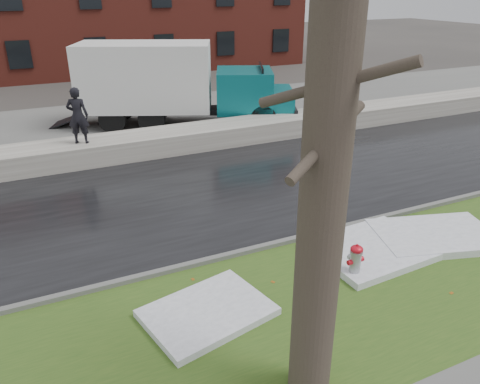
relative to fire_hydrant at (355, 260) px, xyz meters
name	(u,v)px	position (x,y,z in m)	size (l,w,h in m)	color
ground	(302,268)	(-0.74, 0.82, -0.46)	(120.00, 120.00, 0.00)	#47423D
verge	(336,299)	(-0.74, -0.43, -0.44)	(60.00, 4.50, 0.04)	#2F501A
road	(221,191)	(-0.74, 5.32, -0.45)	(60.00, 7.00, 0.03)	black
parking_lot	(147,121)	(-0.74, 13.82, -0.45)	(60.00, 9.00, 0.03)	slate
curb	(279,244)	(-0.74, 1.82, -0.39)	(60.00, 0.15, 0.14)	slate
snowbank	(176,140)	(-0.74, 9.52, -0.09)	(60.00, 1.60, 0.75)	beige
bg_tree_right	(316,17)	(15.26, 24.82, 2.87)	(1.40, 1.62, 6.50)	brown
fire_hydrant	(355,260)	(0.00, 0.00, 0.00)	(0.38, 0.33, 0.79)	#9DA0A5
tree	(327,147)	(-2.44, -2.08, 3.40)	(1.48, 1.69, 7.60)	brown
box_truck	(172,83)	(0.18, 12.69, 1.36)	(10.11, 5.67, 3.44)	black
worker	(78,116)	(-4.06, 9.40, 1.22)	(0.68, 0.45, 1.86)	black
snow_patch_near	(372,249)	(1.02, 0.64, -0.34)	(2.60, 2.00, 0.16)	white
snow_patch_far	(207,312)	(-3.19, 0.15, -0.35)	(2.20, 1.60, 0.14)	white
snow_patch_side	(435,236)	(2.75, 0.48, -0.33)	(2.80, 1.80, 0.18)	white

